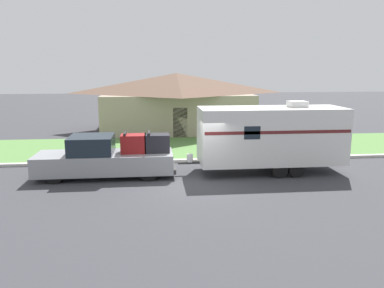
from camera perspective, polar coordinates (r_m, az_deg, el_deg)
ground_plane at (r=15.77m, az=0.65°, el=-6.03°), size 120.00×120.00×0.00m
curb_strip at (r=19.35m, az=-0.62°, el=-2.52°), size 80.00×0.30×0.14m
lawn_strip at (r=22.91m, az=-1.47°, el=-0.47°), size 80.00×7.00×0.03m
house_across_street at (r=29.53m, az=-2.35°, el=6.64°), size 11.94×8.08×4.40m
pickup_truck at (r=16.98m, az=-12.85°, el=-2.04°), size 6.09×1.99×1.99m
travel_trailer at (r=17.51m, az=11.94°, el=1.31°), size 7.57×2.27×3.29m
mailbox at (r=21.43m, az=16.37°, el=0.92°), size 0.48×0.20×1.30m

